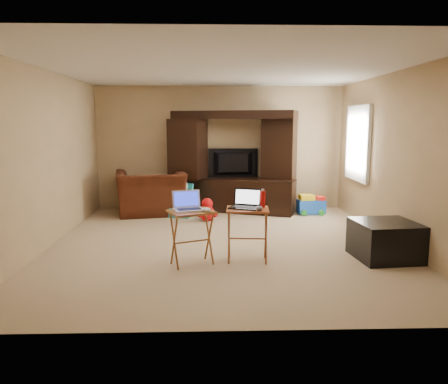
{
  "coord_description": "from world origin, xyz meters",
  "views": [
    {
      "loc": [
        -0.19,
        -6.24,
        1.75
      ],
      "look_at": [
        0.0,
        -0.2,
        0.8
      ],
      "focal_mm": 35.0,
      "sensor_mm": 36.0,
      "label": 1
    }
  ],
  "objects_px": {
    "entertainment_center": "(234,162)",
    "television": "(233,163)",
    "recliner": "(151,193)",
    "laptop_left": "(189,201)",
    "mouse_right": "(259,208)",
    "plush_toy": "(207,209)",
    "push_toy": "(311,204)",
    "ottoman": "(385,240)",
    "mouse_left": "(207,210)",
    "water_bottle": "(263,199)",
    "tray_table_right": "(247,235)",
    "tray_table_left": "(192,238)",
    "child_rocker": "(180,200)",
    "laptop_right": "(244,199)"
  },
  "relations": [
    {
      "from": "laptop_left",
      "to": "laptop_right",
      "type": "height_order",
      "value": "laptop_right"
    },
    {
      "from": "water_bottle",
      "to": "tray_table_right",
      "type": "bearing_deg",
      "value": -158.2
    },
    {
      "from": "television",
      "to": "entertainment_center",
      "type": "bearing_deg",
      "value": 88.33
    },
    {
      "from": "recliner",
      "to": "mouse_left",
      "type": "distance_m",
      "value": 3.38
    },
    {
      "from": "television",
      "to": "mouse_right",
      "type": "bearing_deg",
      "value": 90.5
    },
    {
      "from": "plush_toy",
      "to": "recliner",
      "type": "bearing_deg",
      "value": 148.95
    },
    {
      "from": "ottoman",
      "to": "water_bottle",
      "type": "relative_size",
      "value": 3.59
    },
    {
      "from": "plush_toy",
      "to": "push_toy",
      "type": "xyz_separation_m",
      "value": [
        2.02,
        0.54,
        -0.01
      ]
    },
    {
      "from": "plush_toy",
      "to": "push_toy",
      "type": "bearing_deg",
      "value": 15.02
    },
    {
      "from": "push_toy",
      "to": "laptop_left",
      "type": "relative_size",
      "value": 1.49
    },
    {
      "from": "television",
      "to": "mouse_right",
      "type": "xyz_separation_m",
      "value": [
        0.13,
        -3.51,
        -0.24
      ]
    },
    {
      "from": "plush_toy",
      "to": "laptop_right",
      "type": "xyz_separation_m",
      "value": [
        0.49,
        -2.32,
        0.59
      ]
    },
    {
      "from": "mouse_left",
      "to": "water_bottle",
      "type": "xyz_separation_m",
      "value": [
        0.71,
        0.26,
        0.08
      ]
    },
    {
      "from": "plush_toy",
      "to": "mouse_right",
      "type": "xyz_separation_m",
      "value": [
        0.66,
        -2.46,
        0.5
      ]
    },
    {
      "from": "entertainment_center",
      "to": "ottoman",
      "type": "relative_size",
      "value": 3.21
    },
    {
      "from": "television",
      "to": "laptop_left",
      "type": "xyz_separation_m",
      "value": [
        -0.73,
        -3.47,
        -0.15
      ]
    },
    {
      "from": "laptop_left",
      "to": "child_rocker",
      "type": "bearing_deg",
      "value": 78.67
    },
    {
      "from": "push_toy",
      "to": "mouse_left",
      "type": "xyz_separation_m",
      "value": [
        -2.0,
        -3.06,
        0.51
      ]
    },
    {
      "from": "laptop_right",
      "to": "push_toy",
      "type": "bearing_deg",
      "value": 83.35
    },
    {
      "from": "recliner",
      "to": "laptop_left",
      "type": "height_order",
      "value": "laptop_left"
    },
    {
      "from": "television",
      "to": "push_toy",
      "type": "bearing_deg",
      "value": 159.52
    },
    {
      "from": "recliner",
      "to": "plush_toy",
      "type": "relative_size",
      "value": 3.01
    },
    {
      "from": "tray_table_left",
      "to": "tray_table_right",
      "type": "bearing_deg",
      "value": -15.06
    },
    {
      "from": "mouse_right",
      "to": "water_bottle",
      "type": "distance_m",
      "value": 0.23
    },
    {
      "from": "laptop_left",
      "to": "mouse_left",
      "type": "distance_m",
      "value": 0.26
    },
    {
      "from": "ottoman",
      "to": "tray_table_left",
      "type": "relative_size",
      "value": 1.11
    },
    {
      "from": "mouse_right",
      "to": "ottoman",
      "type": "bearing_deg",
      "value": 6.11
    },
    {
      "from": "water_bottle",
      "to": "recliner",
      "type": "bearing_deg",
      "value": 121.97
    },
    {
      "from": "entertainment_center",
      "to": "laptop_right",
      "type": "relative_size",
      "value": 6.77
    },
    {
      "from": "child_rocker",
      "to": "mouse_right",
      "type": "bearing_deg",
      "value": -50.16
    },
    {
      "from": "mouse_right",
      "to": "plush_toy",
      "type": "bearing_deg",
      "value": 104.97
    },
    {
      "from": "child_rocker",
      "to": "ottoman",
      "type": "bearing_deg",
      "value": -25.93
    },
    {
      "from": "recliner",
      "to": "mouse_left",
      "type": "xyz_separation_m",
      "value": [
        1.11,
        -3.18,
        0.29
      ]
    },
    {
      "from": "ottoman",
      "to": "laptop_left",
      "type": "bearing_deg",
      "value": -176.86
    },
    {
      "from": "tray_table_right",
      "to": "water_bottle",
      "type": "xyz_separation_m",
      "value": [
        0.2,
        0.08,
        0.45
      ]
    },
    {
      "from": "entertainment_center",
      "to": "television",
      "type": "distance_m",
      "value": 0.14
    },
    {
      "from": "television",
      "to": "push_toy",
      "type": "height_order",
      "value": "television"
    },
    {
      "from": "ottoman",
      "to": "tray_table_right",
      "type": "distance_m",
      "value": 1.82
    },
    {
      "from": "recliner",
      "to": "tray_table_left",
      "type": "distance_m",
      "value": 3.25
    },
    {
      "from": "plush_toy",
      "to": "tray_table_left",
      "type": "xyz_separation_m",
      "value": [
        -0.17,
        -2.45,
        0.13
      ]
    },
    {
      "from": "ottoman",
      "to": "tray_table_left",
      "type": "distance_m",
      "value": 2.52
    },
    {
      "from": "child_rocker",
      "to": "water_bottle",
      "type": "height_order",
      "value": "water_bottle"
    },
    {
      "from": "laptop_right",
      "to": "mouse_left",
      "type": "bearing_deg",
      "value": -135.64
    },
    {
      "from": "laptop_left",
      "to": "laptop_right",
      "type": "distance_m",
      "value": 0.7
    },
    {
      "from": "laptop_right",
      "to": "ottoman",
      "type": "bearing_deg",
      "value": 22.68
    },
    {
      "from": "plush_toy",
      "to": "push_toy",
      "type": "distance_m",
      "value": 2.09
    },
    {
      "from": "push_toy",
      "to": "mouse_right",
      "type": "distance_m",
      "value": 3.34
    },
    {
      "from": "tray_table_left",
      "to": "water_bottle",
      "type": "bearing_deg",
      "value": -12.06
    },
    {
      "from": "laptop_left",
      "to": "mouse_right",
      "type": "relative_size",
      "value": 2.56
    },
    {
      "from": "laptop_left",
      "to": "mouse_left",
      "type": "height_order",
      "value": "laptop_left"
    }
  ]
}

